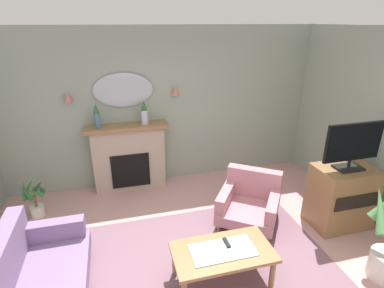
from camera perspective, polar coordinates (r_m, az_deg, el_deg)
name	(u,v)px	position (r m, az deg, el deg)	size (l,w,h in m)	color
floor	(208,288)	(3.79, 3.08, -25.52)	(6.40, 6.23, 0.10)	#C6938E
wall_back	(163,108)	(5.33, -5.46, 6.85)	(6.40, 0.10, 2.70)	#93A393
patterned_rug	(203,271)	(3.88, 2.12, -22.87)	(3.20, 2.40, 0.01)	#7F5B6B
fireplace	(129,157)	(5.33, -11.72, -2.49)	(1.36, 0.36, 1.16)	tan
mantel_vase_right	(97,115)	(5.03, -17.53, 5.14)	(0.10, 0.10, 0.40)	#4C7093
mantel_vase_left	(144,113)	(5.05, -8.97, 5.72)	(0.12, 0.12, 0.40)	silver
wall_mirror	(123,90)	(5.11, -12.83, 9.86)	(0.96, 0.06, 0.56)	#B2BCC6
wall_sconce_left	(68,97)	(5.11, -22.38, 8.18)	(0.14, 0.14, 0.14)	#D17066
wall_sconce_right	(175,91)	(5.17, -3.19, 9.95)	(0.14, 0.14, 0.14)	#D17066
coffee_table	(223,254)	(3.54, 5.79, -19.98)	(1.10, 0.60, 0.45)	olive
tv_remote	(227,243)	(3.58, 6.53, -18.01)	(0.04, 0.16, 0.02)	black
floral_couch	(29,288)	(3.66, -28.36, -22.76)	(0.86, 1.72, 0.76)	gray
armchair_in_corner	(250,201)	(4.60, 10.86, -10.45)	(1.13, 1.13, 0.71)	#B77A84
tv_cabinet	(341,196)	(4.83, 26.24, -8.85)	(0.80, 0.57, 0.90)	olive
tv_flatscreen	(353,145)	(4.49, 28.11, -0.17)	(0.84, 0.24, 0.65)	black
potted_plant_small_fern	(34,199)	(5.13, -27.56, -9.13)	(0.38, 0.39, 0.60)	silver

